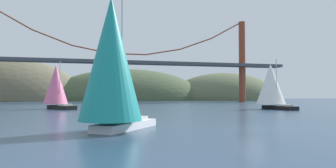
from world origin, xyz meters
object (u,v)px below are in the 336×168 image
(sailboat_teal_sail, at_px, (112,61))
(sailboat_navy_sail, at_px, (117,91))
(sailboat_white_mainsail, at_px, (271,85))
(sailboat_pink_spinnaker, at_px, (56,86))

(sailboat_teal_sail, xyz_separation_m, sailboat_navy_sail, (4.16, 45.13, -2.06))
(sailboat_white_mainsail, bearing_deg, sailboat_navy_sail, 158.30)
(sailboat_white_mainsail, xyz_separation_m, sailboat_teal_sail, (-36.00, -32.47, 0.74))
(sailboat_white_mainsail, height_order, sailboat_navy_sail, sailboat_white_mainsail)
(sailboat_white_mainsail, relative_size, sailboat_pink_spinnaker, 1.03)
(sailboat_teal_sail, distance_m, sailboat_navy_sail, 45.37)
(sailboat_teal_sail, bearing_deg, sailboat_pink_spinnaker, 101.27)
(sailboat_teal_sail, bearing_deg, sailboat_white_mainsail, 42.04)
(sailboat_white_mainsail, distance_m, sailboat_teal_sail, 48.48)
(sailboat_teal_sail, distance_m, sailboat_pink_spinnaker, 45.16)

